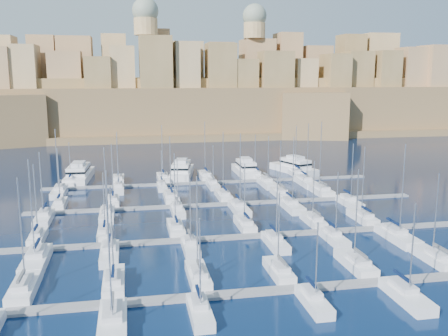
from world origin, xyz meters
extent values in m
plane|color=black|center=(0.00, 0.00, 0.00)|extent=(600.00, 600.00, 0.00)
cube|color=slate|center=(0.00, -34.00, 0.20)|extent=(84.00, 2.00, 0.40)
cube|color=slate|center=(0.00, -12.00, 0.20)|extent=(84.00, 2.00, 0.40)
cube|color=slate|center=(0.00, 10.00, 0.20)|extent=(84.00, 2.00, 0.40)
cube|color=slate|center=(0.00, 32.00, 0.20)|extent=(84.00, 2.00, 0.40)
cube|color=white|center=(-34.38, -27.96, 0.55)|extent=(3.03, 10.09, 1.70)
cube|color=silver|center=(-34.38, -28.97, 1.75)|extent=(2.12, 4.54, 0.70)
cylinder|color=#9EA0A8|center=(-34.38, -27.45, 8.21)|extent=(0.18, 0.18, 13.61)
cube|color=#595B60|center=(-34.38, -29.47, 2.80)|extent=(0.35, 4.03, 0.35)
cube|color=white|center=(-23.10, -28.37, 0.53)|extent=(2.78, 9.25, 1.66)
cube|color=silver|center=(-23.10, -29.30, 1.71)|extent=(1.94, 4.16, 0.70)
cylinder|color=#9EA0A8|center=(-23.10, -27.91, 7.44)|extent=(0.18, 0.18, 12.16)
cube|color=#061333|center=(-23.10, -29.76, 2.76)|extent=(0.35, 3.70, 0.35)
cube|color=white|center=(-11.88, -28.51, 0.52)|extent=(2.69, 8.98, 1.65)
cube|color=silver|center=(-11.88, -29.41, 1.70)|extent=(1.89, 4.04, 0.70)
cylinder|color=#9EA0A8|center=(-11.88, -28.06, 7.90)|extent=(0.18, 0.18, 13.10)
cube|color=#595B60|center=(-11.88, -29.86, 2.75)|extent=(0.35, 3.59, 0.35)
cube|color=white|center=(-0.54, -28.80, 0.51)|extent=(2.52, 8.41, 1.62)
cube|color=silver|center=(-0.54, -29.64, 1.67)|extent=(1.77, 3.78, 0.70)
cylinder|color=#9EA0A8|center=(-0.54, -28.38, 6.56)|extent=(0.18, 0.18, 10.49)
cube|color=#595B60|center=(-0.54, -30.06, 2.72)|extent=(0.35, 3.36, 0.35)
cube|color=white|center=(11.20, -28.28, 0.54)|extent=(2.83, 9.43, 1.67)
cube|color=silver|center=(11.20, -29.23, 1.72)|extent=(1.98, 4.24, 0.70)
cylinder|color=#9EA0A8|center=(11.20, -27.81, 7.94)|extent=(0.18, 0.18, 13.15)
cube|color=#595B60|center=(11.20, -29.70, 2.77)|extent=(0.35, 3.77, 0.35)
cube|color=white|center=(23.73, -28.50, 0.53)|extent=(2.70, 9.00, 1.65)
cube|color=silver|center=(23.73, -29.40, 1.70)|extent=(1.89, 4.05, 0.70)
cylinder|color=#9EA0A8|center=(23.73, -28.05, 7.44)|extent=(0.18, 0.18, 12.17)
cube|color=#595B60|center=(23.73, -29.85, 2.75)|extent=(0.35, 3.60, 0.35)
cube|color=white|center=(-22.94, -40.14, 0.56)|extent=(3.09, 10.29, 1.71)
cube|color=silver|center=(-22.94, -39.12, 1.76)|extent=(2.16, 4.63, 0.70)
cylinder|color=#9EA0A8|center=(-22.94, -40.66, 8.39)|extent=(0.18, 0.18, 13.96)
cube|color=#595B60|center=(-22.94, -38.60, 2.81)|extent=(0.35, 4.12, 0.35)
cube|color=white|center=(-13.11, -38.99, 0.50)|extent=(2.40, 7.99, 1.60)
cube|color=silver|center=(-13.11, -38.19, 1.65)|extent=(1.68, 3.59, 0.70)
cylinder|color=#9EA0A8|center=(-13.11, -39.39, 6.67)|extent=(0.18, 0.18, 10.74)
cube|color=#061333|center=(-13.11, -37.80, 2.70)|extent=(0.35, 3.19, 0.35)
cube|color=white|center=(0.80, -38.90, 0.50)|extent=(2.34, 7.81, 1.59)
cube|color=silver|center=(0.80, -38.12, 1.64)|extent=(1.64, 3.51, 0.70)
cylinder|color=#9EA0A8|center=(0.80, -39.29, 6.01)|extent=(0.18, 0.18, 9.44)
cube|color=#061333|center=(0.80, -37.73, 2.69)|extent=(0.35, 3.12, 0.35)
cube|color=white|center=(12.62, -39.64, 0.53)|extent=(2.78, 9.28, 1.66)
cube|color=silver|center=(12.62, -38.71, 1.71)|extent=(1.95, 4.18, 0.70)
cylinder|color=#9EA0A8|center=(12.62, -40.10, 7.04)|extent=(0.18, 0.18, 11.35)
cube|color=#061333|center=(12.62, -38.25, 2.76)|extent=(0.35, 3.71, 0.35)
cube|color=white|center=(-36.24, -7.03, 0.50)|extent=(2.38, 7.93, 1.60)
cube|color=silver|center=(-36.24, -7.83, 1.65)|extent=(1.67, 3.57, 0.70)
cylinder|color=#9EA0A8|center=(-36.24, -6.64, 7.19)|extent=(0.18, 0.18, 11.79)
cube|color=#061333|center=(-36.24, -8.22, 2.70)|extent=(0.35, 3.17, 0.35)
cube|color=white|center=(-25.13, -6.86, 0.51)|extent=(2.49, 8.28, 1.61)
cube|color=silver|center=(-25.13, -7.69, 1.66)|extent=(1.74, 3.73, 0.70)
cylinder|color=#9EA0A8|center=(-25.13, -6.44, 6.28)|extent=(0.18, 0.18, 9.92)
cube|color=#061333|center=(-25.13, -8.10, 2.71)|extent=(0.35, 3.31, 0.35)
cube|color=white|center=(-12.86, -6.57, 0.52)|extent=(2.66, 8.87, 1.64)
cube|color=silver|center=(-12.86, -7.45, 1.69)|extent=(1.86, 3.99, 0.70)
cylinder|color=#9EA0A8|center=(-12.86, -6.12, 7.72)|extent=(0.18, 0.18, 12.75)
cube|color=#061333|center=(-12.86, -7.90, 2.74)|extent=(0.35, 3.55, 0.35)
cube|color=white|center=(-0.22, -6.67, 0.52)|extent=(2.60, 8.66, 1.63)
cube|color=silver|center=(-0.22, -7.54, 1.68)|extent=(1.82, 3.90, 0.70)
cylinder|color=#9EA0A8|center=(-0.22, -6.24, 6.64)|extent=(0.18, 0.18, 10.62)
cube|color=#061333|center=(-0.22, -7.97, 2.73)|extent=(0.35, 3.46, 0.35)
cube|color=white|center=(12.94, -6.74, 0.51)|extent=(2.56, 8.53, 1.63)
cube|color=silver|center=(12.94, -7.59, 1.68)|extent=(1.79, 3.84, 0.70)
cylinder|color=#9EA0A8|center=(12.94, -6.31, 6.62)|extent=(0.18, 0.18, 10.59)
cube|color=#595B60|center=(12.94, -8.02, 2.73)|extent=(0.35, 3.41, 0.35)
cube|color=white|center=(22.95, -6.51, 0.52)|extent=(2.69, 8.97, 1.65)
cube|color=silver|center=(22.95, -7.41, 1.70)|extent=(1.88, 4.04, 0.70)
cylinder|color=#9EA0A8|center=(22.95, -6.07, 7.84)|extent=(0.18, 0.18, 12.97)
cube|color=#061333|center=(22.95, -7.86, 2.75)|extent=(0.35, 3.59, 0.35)
cube|color=white|center=(-34.56, -18.50, 0.57)|extent=(3.30, 11.00, 1.75)
cube|color=silver|center=(-34.56, -17.40, 1.80)|extent=(2.31, 4.95, 0.70)
cylinder|color=#9EA0A8|center=(-34.56, -19.05, 8.69)|extent=(0.18, 0.18, 14.48)
cube|color=#061333|center=(-34.56, -16.85, 2.85)|extent=(0.35, 4.40, 0.35)
cube|color=white|center=(-24.01, -17.64, 0.53)|extent=(2.79, 9.29, 1.66)
cube|color=silver|center=(-24.01, -16.72, 1.71)|extent=(1.95, 4.18, 0.70)
cylinder|color=#9EA0A8|center=(-24.01, -18.11, 7.59)|extent=(0.18, 0.18, 12.45)
cube|color=#061333|center=(-24.01, -16.25, 2.76)|extent=(0.35, 3.72, 0.35)
cube|color=white|center=(-11.50, -16.93, 0.50)|extent=(2.36, 7.87, 1.59)
cube|color=silver|center=(-11.50, -16.15, 1.64)|extent=(1.65, 3.54, 0.70)
cylinder|color=#9EA0A8|center=(-11.50, -17.33, 6.57)|extent=(0.18, 0.18, 10.55)
cube|color=#595B60|center=(-11.50, -15.75, 2.69)|extent=(0.35, 3.15, 0.35)
cube|color=white|center=(2.40, -17.37, 0.52)|extent=(2.62, 8.73, 1.64)
cube|color=silver|center=(2.40, -16.49, 1.69)|extent=(1.83, 3.93, 0.70)
cylinder|color=#9EA0A8|center=(2.40, -17.80, 6.93)|extent=(0.18, 0.18, 11.18)
cube|color=#061333|center=(2.40, -16.06, 2.74)|extent=(0.35, 3.49, 0.35)
cube|color=white|center=(12.72, -17.11, 0.51)|extent=(2.47, 8.22, 1.61)
cube|color=silver|center=(12.72, -16.29, 1.66)|extent=(1.73, 3.70, 0.70)
cylinder|color=#9EA0A8|center=(12.72, -17.52, 6.68)|extent=(0.18, 0.18, 10.73)
cube|color=#061333|center=(12.72, -15.88, 2.71)|extent=(0.35, 3.29, 0.35)
cube|color=white|center=(23.56, -18.34, 0.57)|extent=(3.20, 10.68, 1.73)
cube|color=silver|center=(23.56, -17.27, 1.78)|extent=(2.24, 4.81, 0.70)
cylinder|color=#9EA0A8|center=(23.56, -18.87, 9.00)|extent=(0.18, 0.18, 15.13)
cube|color=#061333|center=(23.56, -16.74, 2.83)|extent=(0.35, 4.27, 0.35)
cube|color=white|center=(-35.37, 14.96, 0.50)|extent=(2.38, 7.93, 1.60)
cube|color=silver|center=(-35.37, 14.17, 1.65)|extent=(1.66, 3.57, 0.70)
cylinder|color=#9EA0A8|center=(-35.37, 15.36, 6.97)|extent=(0.18, 0.18, 11.34)
cube|color=#061333|center=(-35.37, 13.77, 2.70)|extent=(0.35, 3.17, 0.35)
cube|color=white|center=(-24.29, 15.23, 0.51)|extent=(2.54, 8.47, 1.62)
cube|color=silver|center=(-24.29, 14.39, 1.67)|extent=(1.78, 3.81, 0.70)
cylinder|color=#9EA0A8|center=(-24.29, 15.66, 7.24)|extent=(0.18, 0.18, 11.83)
cube|color=#061333|center=(-24.29, 13.96, 2.72)|extent=(0.35, 3.39, 0.35)
cube|color=white|center=(-11.77, 16.03, 0.55)|extent=(3.02, 10.06, 1.70)
cube|color=silver|center=(-11.77, 15.02, 1.75)|extent=(2.11, 4.53, 0.70)
cylinder|color=#9EA0A8|center=(-11.77, 16.53, 7.85)|extent=(0.18, 0.18, 12.89)
cube|color=#061333|center=(-11.77, 14.52, 2.80)|extent=(0.35, 4.02, 0.35)
cube|color=white|center=(0.01, 15.58, 0.53)|extent=(2.75, 9.15, 1.66)
cube|color=silver|center=(0.01, 14.66, 1.71)|extent=(1.92, 4.12, 0.70)
cylinder|color=#9EA0A8|center=(0.01, 16.03, 8.24)|extent=(0.18, 0.18, 13.77)
cube|color=#061333|center=(0.01, 14.20, 2.76)|extent=(0.35, 3.66, 0.35)
cube|color=white|center=(13.30, 15.35, 0.52)|extent=(2.61, 8.71, 1.64)
cube|color=silver|center=(13.30, 14.48, 1.69)|extent=(1.83, 3.92, 0.70)
cylinder|color=#9EA0A8|center=(13.30, 15.79, 7.11)|extent=(0.18, 0.18, 11.55)
cube|color=#595B60|center=(13.30, 14.05, 2.74)|extent=(0.35, 3.48, 0.35)
cube|color=white|center=(23.40, 16.35, 0.57)|extent=(3.21, 10.71, 1.74)
cube|color=silver|center=(23.40, 15.28, 1.79)|extent=(2.25, 4.82, 0.70)
cylinder|color=#9EA0A8|center=(23.40, 16.89, 9.14)|extent=(0.18, 0.18, 15.41)
cube|color=#595B60|center=(23.40, 14.75, 2.84)|extent=(0.35, 4.28, 0.35)
cube|color=white|center=(-36.96, 4.28, 0.54)|extent=(2.83, 9.45, 1.67)
cube|color=silver|center=(-36.96, 5.22, 1.72)|extent=(1.98, 4.25, 0.70)
cylinder|color=#9EA0A8|center=(-36.96, 3.80, 7.44)|extent=(0.18, 0.18, 12.14)
cube|color=#061333|center=(-36.96, 5.69, 2.77)|extent=(0.35, 3.78, 0.35)
cube|color=white|center=(-25.25, 4.36, 0.53)|extent=(2.78, 9.28, 1.66)
cube|color=silver|center=(-25.25, 5.29, 1.71)|extent=(1.95, 4.18, 0.70)
cylinder|color=#9EA0A8|center=(-25.25, 3.90, 7.72)|extent=(0.18, 0.18, 12.71)
cube|color=#595B60|center=(-25.25, 5.75, 2.76)|extent=(0.35, 3.71, 0.35)
cube|color=white|center=(-11.40, 4.86, 0.51)|extent=(2.49, 8.29, 1.61)
cube|color=silver|center=(-11.40, 5.69, 1.66)|extent=(1.74, 3.73, 0.70)
cylinder|color=#9EA0A8|center=(-11.40, 4.44, 6.33)|extent=(0.18, 0.18, 10.02)
cube|color=#595B60|center=(-11.40, 6.10, 2.71)|extent=(0.35, 3.31, 0.35)
cube|color=white|center=(1.16, 4.08, 0.55)|extent=(2.95, 9.84, 1.69)
cube|color=silver|center=(1.16, 5.06, 1.74)|extent=(2.07, 4.43, 0.70)
cylinder|color=#9EA0A8|center=(1.16, 3.59, 8.79)|extent=(0.18, 0.18, 14.79)
cube|color=#061333|center=(1.16, 5.56, 2.79)|extent=(0.35, 3.94, 0.35)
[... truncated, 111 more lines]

